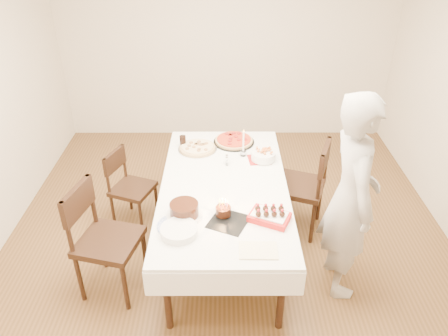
{
  "coord_description": "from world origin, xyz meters",
  "views": [
    {
      "loc": [
        -0.05,
        -3.33,
        2.94
      ],
      "look_at": [
        -0.04,
        -0.04,
        0.93
      ],
      "focal_mm": 35.0,
      "sensor_mm": 36.0,
      "label": 1
    }
  ],
  "objects_px": {
    "chair_left_dessert": "(109,242)",
    "pasta_bowl": "(263,156)",
    "birthday_cake": "(223,208)",
    "chair_right_savory": "(299,186)",
    "pizza_pepperoni": "(234,141)",
    "dining_table": "(224,218)",
    "person": "(351,198)",
    "pizza_white": "(198,148)",
    "taper_candle": "(243,143)",
    "layer_cake": "(184,210)",
    "chair_left_savory": "(133,189)",
    "strawberry_box": "(269,216)",
    "cola_glass": "(183,141)"
  },
  "relations": [
    {
      "from": "chair_right_savory",
      "to": "chair_left_savory",
      "type": "relative_size",
      "value": 1.23
    },
    {
      "from": "chair_right_savory",
      "to": "pizza_white",
      "type": "distance_m",
      "value": 1.1
    },
    {
      "from": "taper_candle",
      "to": "layer_cake",
      "type": "bearing_deg",
      "value": -117.62
    },
    {
      "from": "dining_table",
      "to": "person",
      "type": "xyz_separation_m",
      "value": [
        1.02,
        -0.43,
        0.53
      ]
    },
    {
      "from": "chair_right_savory",
      "to": "pizza_pepperoni",
      "type": "bearing_deg",
      "value": 164.05
    },
    {
      "from": "pizza_white",
      "to": "pizza_pepperoni",
      "type": "distance_m",
      "value": 0.41
    },
    {
      "from": "chair_left_dessert",
      "to": "birthday_cake",
      "type": "distance_m",
      "value": 1.01
    },
    {
      "from": "chair_left_dessert",
      "to": "taper_candle",
      "type": "xyz_separation_m",
      "value": [
        1.15,
        1.04,
        0.38
      ]
    },
    {
      "from": "chair_right_savory",
      "to": "strawberry_box",
      "type": "height_order",
      "value": "chair_right_savory"
    },
    {
      "from": "taper_candle",
      "to": "chair_right_savory",
      "type": "bearing_deg",
      "value": -19.03
    },
    {
      "from": "layer_cake",
      "to": "birthday_cake",
      "type": "bearing_deg",
      "value": 0.32
    },
    {
      "from": "chair_left_dessert",
      "to": "person",
      "type": "bearing_deg",
      "value": -163.85
    },
    {
      "from": "chair_left_dessert",
      "to": "layer_cake",
      "type": "bearing_deg",
      "value": -161.47
    },
    {
      "from": "pizza_white",
      "to": "cola_glass",
      "type": "height_order",
      "value": "cola_glass"
    },
    {
      "from": "dining_table",
      "to": "strawberry_box",
      "type": "xyz_separation_m",
      "value": [
        0.36,
        -0.51,
        0.41
      ]
    },
    {
      "from": "chair_left_dessert",
      "to": "taper_candle",
      "type": "height_order",
      "value": "taper_candle"
    },
    {
      "from": "chair_left_dessert",
      "to": "person",
      "type": "distance_m",
      "value": 2.02
    },
    {
      "from": "dining_table",
      "to": "chair_right_savory",
      "type": "height_order",
      "value": "chair_right_savory"
    },
    {
      "from": "pizza_pepperoni",
      "to": "layer_cake",
      "type": "bearing_deg",
      "value": -108.72
    },
    {
      "from": "person",
      "to": "pizza_white",
      "type": "height_order",
      "value": "person"
    },
    {
      "from": "chair_left_savory",
      "to": "pasta_bowl",
      "type": "xyz_separation_m",
      "value": [
        1.33,
        0.01,
        0.38
      ]
    },
    {
      "from": "strawberry_box",
      "to": "taper_candle",
      "type": "bearing_deg",
      "value": 99.19
    },
    {
      "from": "chair_right_savory",
      "to": "strawberry_box",
      "type": "xyz_separation_m",
      "value": [
        -0.39,
        -0.85,
        0.28
      ]
    },
    {
      "from": "dining_table",
      "to": "pizza_white",
      "type": "height_order",
      "value": "pizza_white"
    },
    {
      "from": "person",
      "to": "taper_candle",
      "type": "bearing_deg",
      "value": 38.74
    },
    {
      "from": "chair_left_savory",
      "to": "cola_glass",
      "type": "height_order",
      "value": "cola_glass"
    },
    {
      "from": "chair_right_savory",
      "to": "chair_left_savory",
      "type": "distance_m",
      "value": 1.7
    },
    {
      "from": "taper_candle",
      "to": "layer_cake",
      "type": "height_order",
      "value": "taper_candle"
    },
    {
      "from": "cola_glass",
      "to": "pizza_pepperoni",
      "type": "bearing_deg",
      "value": 9.5
    },
    {
      "from": "dining_table",
      "to": "cola_glass",
      "type": "relative_size",
      "value": 17.63
    },
    {
      "from": "chair_left_dessert",
      "to": "birthday_cake",
      "type": "relative_size",
      "value": 7.58
    },
    {
      "from": "person",
      "to": "birthday_cake",
      "type": "bearing_deg",
      "value": 89.53
    },
    {
      "from": "pizza_white",
      "to": "strawberry_box",
      "type": "height_order",
      "value": "strawberry_box"
    },
    {
      "from": "dining_table",
      "to": "layer_cake",
      "type": "distance_m",
      "value": 0.71
    },
    {
      "from": "chair_right_savory",
      "to": "dining_table",
      "type": "bearing_deg",
      "value": -135.06
    },
    {
      "from": "pizza_pepperoni",
      "to": "layer_cake",
      "type": "relative_size",
      "value": 1.45
    },
    {
      "from": "strawberry_box",
      "to": "dining_table",
      "type": "bearing_deg",
      "value": 125.43
    },
    {
      "from": "taper_candle",
      "to": "strawberry_box",
      "type": "distance_m",
      "value": 1.07
    },
    {
      "from": "strawberry_box",
      "to": "chair_left_savory",
      "type": "bearing_deg",
      "value": 143.98
    },
    {
      "from": "chair_right_savory",
      "to": "layer_cake",
      "type": "bearing_deg",
      "value": -123.07
    },
    {
      "from": "person",
      "to": "pizza_white",
      "type": "bearing_deg",
      "value": 48.19
    },
    {
      "from": "pizza_pepperoni",
      "to": "birthday_cake",
      "type": "height_order",
      "value": "birthday_cake"
    },
    {
      "from": "dining_table",
      "to": "taper_candle",
      "type": "height_order",
      "value": "taper_candle"
    },
    {
      "from": "chair_right_savory",
      "to": "birthday_cake",
      "type": "relative_size",
      "value": 7.45
    },
    {
      "from": "pizza_white",
      "to": "cola_glass",
      "type": "bearing_deg",
      "value": 155.28
    },
    {
      "from": "chair_right_savory",
      "to": "chair_left_dessert",
      "type": "height_order",
      "value": "chair_left_dessert"
    },
    {
      "from": "layer_cake",
      "to": "chair_left_dessert",
      "type": "bearing_deg",
      "value": -175.52
    },
    {
      "from": "chair_left_dessert",
      "to": "pasta_bowl",
      "type": "distance_m",
      "value": 1.68
    },
    {
      "from": "chair_left_dessert",
      "to": "strawberry_box",
      "type": "height_order",
      "value": "chair_left_dessert"
    },
    {
      "from": "chair_left_savory",
      "to": "pizza_white",
      "type": "xyz_separation_m",
      "value": [
        0.67,
        0.22,
        0.36
      ]
    }
  ]
}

